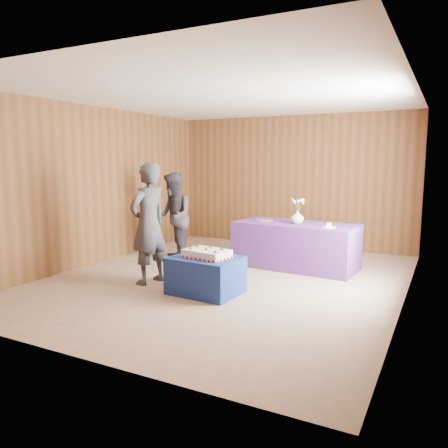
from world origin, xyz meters
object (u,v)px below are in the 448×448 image
Objects in this scene: sheet_cake at (207,253)px; guest_right at (173,217)px; guest_left at (149,224)px; vase at (297,217)px; cake_table at (206,275)px; serving_table at (296,245)px.

guest_right is at bearing 144.26° from sheet_cake.
guest_left is (-1.01, 0.07, 0.33)m from sheet_cake.
sheet_cake is at bearing 95.99° from guest_left.
guest_left is (-1.63, -1.86, 0.02)m from vase.
guest_left reaches higher than cake_table.
guest_left reaches higher than guest_right.
cake_table is 4.06× the size of vase.
cake_table is 0.30m from sheet_cake.
vase reaches higher than serving_table.
guest_right reaches higher than cake_table.
vase is at bearing 75.07° from cake_table.
cake_table is 2.12m from vase.
sheet_cake is (-0.59, -1.97, 0.18)m from serving_table.
vase is at bearing 80.07° from sheet_cake.
serving_table is at bearing 130.61° from vase.
guest_left is (-1.60, -1.90, 0.51)m from serving_table.
cake_table is at bearing 4.05° from guest_right.
serving_table is at bearing 62.71° from guest_right.
sheet_cake reaches higher than cake_table.
cake_table is 0.51× the size of guest_left.
guest_left reaches higher than sheet_cake.
guest_left is 1.44m from guest_right.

